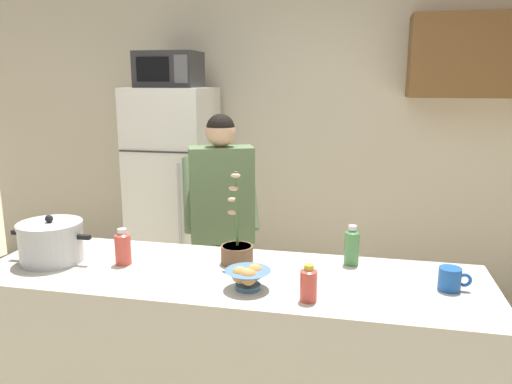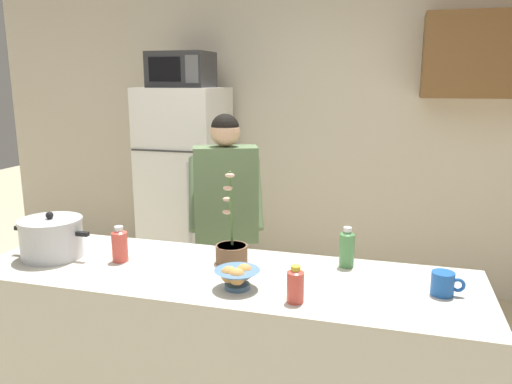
{
  "view_description": "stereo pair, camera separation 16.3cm",
  "coord_description": "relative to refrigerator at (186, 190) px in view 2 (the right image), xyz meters",
  "views": [
    {
      "loc": [
        0.55,
        -2.01,
        1.75
      ],
      "look_at": [
        0.0,
        0.55,
        1.17
      ],
      "focal_mm": 35.06,
      "sensor_mm": 36.0,
      "label": 1
    },
    {
      "loc": [
        0.71,
        -1.97,
        1.75
      ],
      "look_at": [
        0.0,
        0.55,
        1.17
      ],
      "focal_mm": 35.06,
      "sensor_mm": 36.0,
      "label": 2
    }
  ],
  "objects": [
    {
      "name": "bottle_mid_counter",
      "position": [
        1.35,
        -2.06,
        0.14
      ],
      "size": [
        0.07,
        0.07,
        0.15
      ],
      "color": "#D84C3F",
      "rests_on": "kitchen_island"
    },
    {
      "name": "refrigerator",
      "position": [
        0.0,
        0.0,
        0.0
      ],
      "size": [
        0.64,
        0.68,
        1.7
      ],
      "color": "white",
      "rests_on": "ground"
    },
    {
      "name": "bottle_far_corner",
      "position": [
        1.51,
        -1.62,
        0.16
      ],
      "size": [
        0.07,
        0.07,
        0.19
      ],
      "color": "#4C8C4C",
      "rests_on": "kitchen_island"
    },
    {
      "name": "back_wall_unit",
      "position": [
        1.21,
        0.42,
        0.54
      ],
      "size": [
        6.0,
        0.48,
        2.6
      ],
      "color": "beige",
      "rests_on": "ground"
    },
    {
      "name": "bottle_near_edge",
      "position": [
        0.47,
        -1.84,
        0.15
      ],
      "size": [
        0.07,
        0.07,
        0.17
      ],
      "color": "#D84C3F",
      "rests_on": "kitchen_island"
    },
    {
      "name": "kitchen_island",
      "position": [
        0.98,
        -1.85,
        -0.39
      ],
      "size": [
        2.25,
        0.68,
        0.92
      ],
      "primitive_type": "cube",
      "color": "beige",
      "rests_on": "ground"
    },
    {
      "name": "potted_orchid",
      "position": [
        0.98,
        -1.72,
        0.13
      ],
      "size": [
        0.15,
        0.15,
        0.44
      ],
      "color": "brown",
      "rests_on": "kitchen_island"
    },
    {
      "name": "bread_bowl",
      "position": [
        1.1,
        -2.0,
        0.12
      ],
      "size": [
        0.19,
        0.19,
        0.1
      ],
      "color": "#4C7299",
      "rests_on": "kitchen_island"
    },
    {
      "name": "coffee_mug",
      "position": [
        1.91,
        -1.84,
        0.12
      ],
      "size": [
        0.13,
        0.09,
        0.1
      ],
      "color": "#1E59B2",
      "rests_on": "kitchen_island"
    },
    {
      "name": "cooking_pot",
      "position": [
        0.12,
        -1.88,
        0.16
      ],
      "size": [
        0.41,
        0.3,
        0.23
      ],
      "color": "silver",
      "rests_on": "kitchen_island"
    },
    {
      "name": "microwave",
      "position": [
        0.0,
        -0.02,
        0.99
      ],
      "size": [
        0.48,
        0.37,
        0.28
      ],
      "color": "#2D2D30",
      "rests_on": "refrigerator"
    },
    {
      "name": "person_near_pot",
      "position": [
        0.68,
        -0.92,
        0.11
      ],
      "size": [
        0.57,
        0.53,
        1.56
      ],
      "color": "black",
      "rests_on": "ground"
    }
  ]
}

